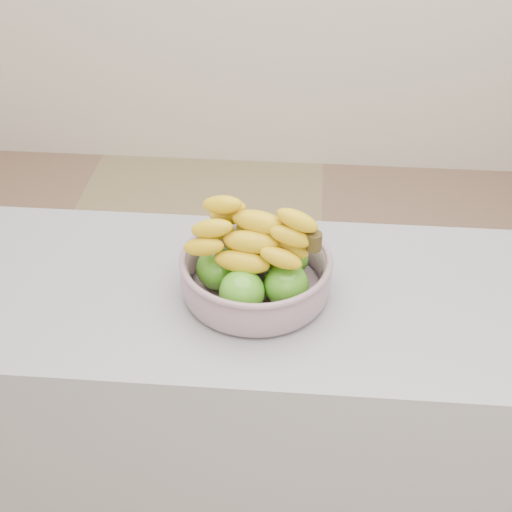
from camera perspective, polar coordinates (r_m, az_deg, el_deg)
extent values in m
plane|color=#907E58|center=(2.43, 4.99, -16.21)|extent=(4.00, 4.00, 0.00)
cube|color=gray|center=(1.93, 5.61, -13.50)|extent=(2.00, 0.60, 0.90)
cylinder|color=#A0ABC0|center=(1.61, 0.00, -2.66)|extent=(0.29, 0.29, 0.01)
torus|color=#A0ABC0|center=(1.56, 0.00, -0.24)|extent=(0.34, 0.34, 0.02)
sphere|color=#4C9B1A|center=(1.52, -1.14, -2.89)|extent=(0.10, 0.10, 0.10)
sphere|color=#4C9B1A|center=(1.54, 2.43, -2.29)|extent=(0.10, 0.10, 0.10)
sphere|color=#4C9B1A|center=(1.62, 2.50, -0.10)|extent=(0.10, 0.10, 0.10)
sphere|color=#4C9B1A|center=(1.64, -0.76, 0.64)|extent=(0.10, 0.10, 0.10)
sphere|color=#4C9B1A|center=(1.58, -3.04, -0.99)|extent=(0.10, 0.10, 0.10)
ellipsoid|color=yellow|center=(1.51, -1.13, -0.47)|extent=(0.22, 0.08, 0.05)
ellipsoid|color=yellow|center=(1.55, -0.39, 0.65)|extent=(0.22, 0.11, 0.05)
ellipsoid|color=yellow|center=(1.59, 0.32, 1.71)|extent=(0.21, 0.13, 0.05)
ellipsoid|color=yellow|center=(1.50, -0.40, 1.13)|extent=(0.22, 0.07, 0.05)
ellipsoid|color=yellow|center=(1.54, 0.39, 2.30)|extent=(0.21, 0.14, 0.05)
ellipsoid|color=yellow|center=(1.50, 0.24, 2.72)|extent=(0.22, 0.11, 0.05)
cylinder|color=#3B2F12|center=(1.48, 4.66, 1.19)|extent=(0.03, 0.03, 0.04)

